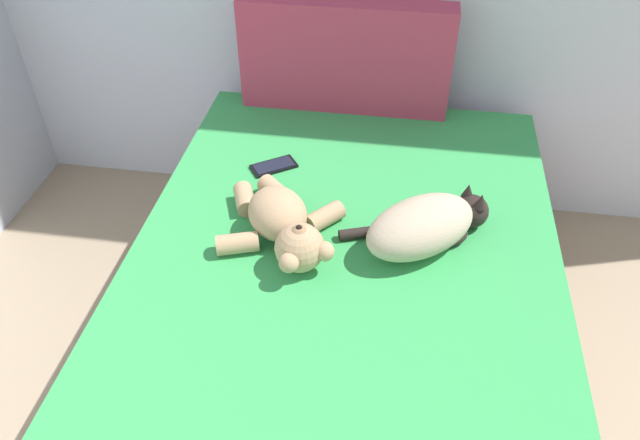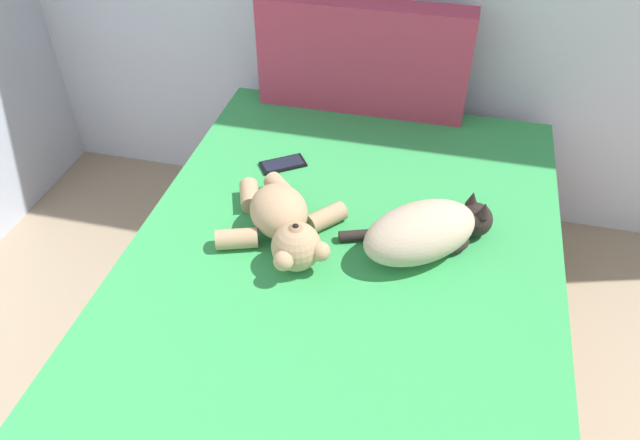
% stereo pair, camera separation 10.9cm
% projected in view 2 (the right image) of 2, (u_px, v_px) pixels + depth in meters
% --- Properties ---
extents(bed, '(1.26, 2.05, 0.52)m').
position_uv_depth(bed, '(330.00, 352.00, 1.78)').
color(bed, brown).
rests_on(bed, ground_plane).
extents(patterned_cushion, '(0.76, 0.12, 0.40)m').
position_uv_depth(patterned_cushion, '(363.00, 58.00, 2.19)').
color(patterned_cushion, '#A5334C').
rests_on(patterned_cushion, bed).
extents(cat, '(0.43, 0.36, 0.15)m').
position_uv_depth(cat, '(426.00, 231.00, 1.68)').
color(cat, tan).
rests_on(cat, bed).
extents(teddy_bear, '(0.36, 0.44, 0.15)m').
position_uv_depth(teddy_bear, '(284.00, 222.00, 1.72)').
color(teddy_bear, tan).
rests_on(teddy_bear, bed).
extents(cell_phone, '(0.16, 0.14, 0.01)m').
position_uv_depth(cell_phone, '(283.00, 164.00, 2.03)').
color(cell_phone, black).
rests_on(cell_phone, bed).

